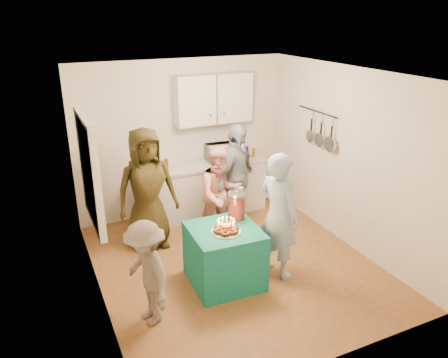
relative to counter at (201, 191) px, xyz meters
name	(u,v)px	position (x,y,z in m)	size (l,w,h in m)	color
floor	(235,264)	(-0.20, -1.70, -0.43)	(4.00, 4.00, 0.00)	brown
ceiling	(236,74)	(-0.20, -1.70, 2.17)	(4.00, 4.00, 0.00)	white
back_wall	(183,138)	(-0.20, 0.30, 0.87)	(3.60, 3.60, 0.00)	silver
left_wall	(92,201)	(-2.00, -1.70, 0.87)	(4.00, 4.00, 0.00)	silver
right_wall	(347,158)	(1.60, -1.70, 0.87)	(4.00, 4.00, 0.00)	silver
window_night	(88,172)	(-1.97, -1.40, 1.12)	(0.04, 1.00, 1.20)	black
counter	(201,191)	(0.00, 0.00, 0.00)	(2.20, 0.58, 0.86)	white
countertop	(201,165)	(0.00, 0.00, 0.46)	(2.24, 0.62, 0.05)	beige
upper_cabinet	(213,99)	(0.30, 0.15, 1.52)	(1.30, 0.30, 0.80)	white
pot_rack	(315,128)	(1.52, -1.00, 1.17)	(0.12, 1.00, 0.60)	black
microwave	(222,153)	(0.40, 0.00, 0.62)	(0.52, 0.35, 0.29)	white
party_table	(224,256)	(-0.50, -2.01, -0.05)	(0.85, 0.85, 0.76)	#117564
donut_cake	(226,226)	(-0.51, -2.09, 0.42)	(0.38, 0.38, 0.18)	#381C0C
punch_jar	(236,206)	(-0.23, -1.79, 0.50)	(0.22, 0.22, 0.34)	#B9130E
man_birthday	(278,216)	(0.21, -2.11, 0.42)	(0.62, 0.41, 1.70)	#9CC0E3
woman_back_left	(147,189)	(-1.11, -0.68, 0.48)	(0.89, 0.58, 1.81)	#514617
woman_back_center	(221,194)	(-0.08, -0.96, 0.32)	(0.73, 0.57, 1.50)	#DF747B
woman_back_right	(236,179)	(0.28, -0.74, 0.43)	(1.01, 0.42, 1.72)	#102337
child_near_left	(147,273)	(-1.59, -2.34, 0.19)	(0.80, 0.46, 1.24)	#62594E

